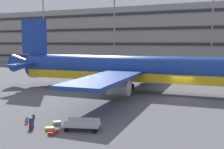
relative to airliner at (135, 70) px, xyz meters
name	(u,v)px	position (x,y,z in m)	size (l,w,h in m)	color
ground_plane	(182,97)	(6.40, -1.16, -2.87)	(600.00, 600.00, 0.00)	#5B5B60
terminal_structure	(217,36)	(6.40, 46.05, 5.14)	(170.42, 18.77, 16.01)	gray
airliner	(135,70)	(0.00, 0.00, 0.00)	(38.58, 31.31, 9.87)	navy
light_mast_far_left	(43,19)	(-39.73, 31.85, 10.12)	(1.80, 0.50, 22.58)	gray
light_mast_left	(114,17)	(-17.31, 31.85, 9.84)	(1.80, 0.50, 22.03)	gray
light_mast_center_left	(213,8)	(6.43, 31.85, 10.95)	(1.80, 0.50, 24.19)	gray
suitcase_black	(57,123)	(-0.49, -16.41, -2.73)	(0.76, 0.75, 0.28)	gray
suitcase_navy	(53,133)	(0.66, -18.46, -2.75)	(0.48, 0.80, 0.23)	#B21E23
suitcase_purple	(31,122)	(-1.75, -17.92, -2.44)	(0.31, 0.48, 0.96)	navy
suitcase_orange	(50,129)	(-0.13, -17.80, -2.76)	(0.78, 0.72, 0.23)	orange
backpack_laid_flat	(31,128)	(-1.33, -18.45, -2.63)	(0.37, 0.36, 0.54)	maroon
backpack_teal	(26,120)	(-2.94, -17.14, -2.62)	(0.38, 0.37, 0.56)	gray
backpack_upright	(33,117)	(-3.18, -16.06, -2.66)	(0.26, 0.34, 0.49)	#592619
baggage_cart	(82,125)	(2.09, -16.82, -2.45)	(3.35, 2.02, 0.82)	#B7B7BC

